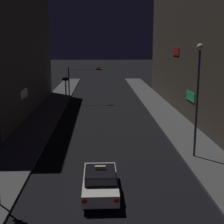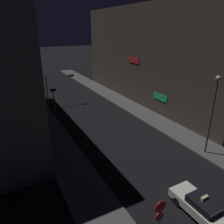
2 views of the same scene
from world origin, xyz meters
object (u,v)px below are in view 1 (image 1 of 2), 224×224
object	(u,v)px
street_lamp_near_block	(198,87)
traffic_light_left_kerb	(66,87)
taxi	(100,181)
traffic_light_overhead	(82,77)

from	to	relation	value
street_lamp_near_block	traffic_light_left_kerb	bearing A→B (deg)	121.52
taxi	street_lamp_near_block	world-z (taller)	street_lamp_near_block
taxi	traffic_light_left_kerb	distance (m)	23.03
traffic_light_overhead	street_lamp_near_block	bearing A→B (deg)	-67.52
traffic_light_left_kerb	street_lamp_near_block	distance (m)	20.48
taxi	street_lamp_near_block	distance (m)	9.44
taxi	street_lamp_near_block	size ratio (longest dim) A/B	0.58
street_lamp_near_block	traffic_light_overhead	bearing A→B (deg)	112.48
traffic_light_left_kerb	street_lamp_near_block	xyz separation A→B (m)	(10.64, -17.35, 2.22)
taxi	street_lamp_near_block	xyz separation A→B (m)	(6.59, 5.22, 4.30)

